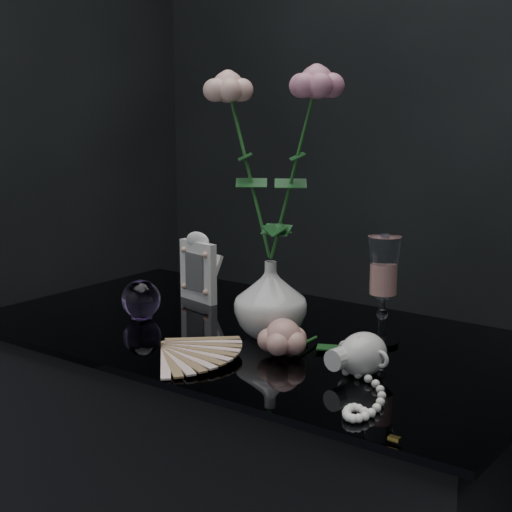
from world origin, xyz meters
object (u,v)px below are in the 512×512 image
Objects in this scene: picture_frame at (198,266)px; paperweight at (141,299)px; pearl_jar at (363,352)px; vase at (270,299)px; wine_glass at (383,291)px; loose_rose at (283,337)px.

picture_frame is 1.96× the size of paperweight.
paperweight is 0.50m from pearl_jar.
pearl_jar is (0.50, -0.02, -0.00)m from paperweight.
paperweight is at bearing -174.04° from pearl_jar.
vase is at bearing 11.80° from paperweight.
picture_frame is (-0.45, 0.04, -0.02)m from wine_glass.
picture_frame is 0.40m from loose_rose.
wine_glass is at bearing 59.74° from loose_rose.
wine_glass is 0.17m from pearl_jar.
pearl_jar is at bearing -18.41° from vase.
paperweight is at bearing -168.20° from vase.
picture_frame is 0.80× the size of loose_rose.
paperweight is at bearing -78.67° from picture_frame.
wine_glass is 0.19m from loose_rose.
picture_frame reaches higher than vase.
wine_glass reaches higher than loose_rose.
loose_rose is at bearing -43.34° from vase.
loose_rose is at bearing -16.61° from picture_frame.
vase is 0.12m from loose_rose.
vase is at bearing 169.94° from pearl_jar.
paperweight reaches higher than loose_rose.
wine_glass is 1.04× the size of loose_rose.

